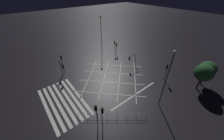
{
  "coord_description": "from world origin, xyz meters",
  "views": [
    {
      "loc": [
        16.87,
        -13.42,
        16.83
      ],
      "look_at": [
        0.0,
        0.0,
        1.97
      ],
      "focal_mm": 20.0,
      "sensor_mm": 36.0,
      "label": 1
    }
  ],
  "objects_px": {
    "traffic_light_median_north": "(132,58)",
    "traffic_light_se_main": "(96,112)",
    "traffic_light_sw_cross": "(62,61)",
    "traffic_light_se_cross": "(102,114)",
    "street_tree_far": "(207,69)",
    "traffic_light_nw_main": "(117,46)",
    "street_lamp_east": "(101,30)",
    "traffic_light_ne_main": "(167,69)",
    "street_tree_near": "(204,73)",
    "traffic_light_sw_main": "(62,66)",
    "street_lamp_west": "(168,73)",
    "traffic_light_nw_cross": "(115,45)"
  },
  "relations": [
    {
      "from": "street_tree_near",
      "to": "street_tree_far",
      "type": "relative_size",
      "value": 1.06
    },
    {
      "from": "traffic_light_nw_cross",
      "to": "traffic_light_nw_main",
      "type": "height_order",
      "value": "traffic_light_nw_cross"
    },
    {
      "from": "traffic_light_se_main",
      "to": "traffic_light_se_cross",
      "type": "xyz_separation_m",
      "value": [
        0.64,
        0.54,
        -0.17
      ]
    },
    {
      "from": "traffic_light_sw_cross",
      "to": "street_lamp_west",
      "type": "relative_size",
      "value": 0.44
    },
    {
      "from": "traffic_light_sw_main",
      "to": "traffic_light_se_main",
      "type": "distance_m",
      "value": 14.25
    },
    {
      "from": "traffic_light_sw_main",
      "to": "street_lamp_east",
      "type": "xyz_separation_m",
      "value": [
        -5.49,
        13.84,
        3.78
      ]
    },
    {
      "from": "traffic_light_median_north",
      "to": "traffic_light_ne_main",
      "type": "relative_size",
      "value": 0.87
    },
    {
      "from": "traffic_light_se_cross",
      "to": "traffic_light_sw_cross",
      "type": "xyz_separation_m",
      "value": [
        -16.42,
        0.73,
        0.29
      ]
    },
    {
      "from": "traffic_light_sw_main",
      "to": "street_tree_far",
      "type": "bearing_deg",
      "value": 46.98
    },
    {
      "from": "street_tree_near",
      "to": "street_tree_far",
      "type": "bearing_deg",
      "value": 93.77
    },
    {
      "from": "traffic_light_se_cross",
      "to": "traffic_light_median_north",
      "type": "bearing_deg",
      "value": 30.57
    },
    {
      "from": "traffic_light_median_north",
      "to": "traffic_light_nw_cross",
      "type": "height_order",
      "value": "traffic_light_nw_cross"
    },
    {
      "from": "street_tree_near",
      "to": "traffic_light_sw_cross",
      "type": "bearing_deg",
      "value": -139.63
    },
    {
      "from": "traffic_light_median_north",
      "to": "traffic_light_ne_main",
      "type": "distance_m",
      "value": 8.03
    },
    {
      "from": "traffic_light_ne_main",
      "to": "street_tree_far",
      "type": "xyz_separation_m",
      "value": [
        5.44,
        4.73,
        0.87
      ]
    },
    {
      "from": "traffic_light_median_north",
      "to": "traffic_light_sw_main",
      "type": "distance_m",
      "value": 15.66
    },
    {
      "from": "traffic_light_se_main",
      "to": "street_tree_far",
      "type": "relative_size",
      "value": 0.84
    },
    {
      "from": "traffic_light_median_north",
      "to": "traffic_light_nw_main",
      "type": "relative_size",
      "value": 0.98
    },
    {
      "from": "street_tree_far",
      "to": "traffic_light_nw_main",
      "type": "bearing_deg",
      "value": -166.62
    },
    {
      "from": "traffic_light_nw_main",
      "to": "street_lamp_east",
      "type": "distance_m",
      "value": 6.3
    },
    {
      "from": "traffic_light_sw_main",
      "to": "traffic_light_sw_cross",
      "type": "height_order",
      "value": "traffic_light_sw_cross"
    },
    {
      "from": "traffic_light_sw_cross",
      "to": "traffic_light_se_cross",
      "type": "bearing_deg",
      "value": -92.54
    },
    {
      "from": "traffic_light_nw_main",
      "to": "street_lamp_east",
      "type": "relative_size",
      "value": 0.33
    },
    {
      "from": "traffic_light_se_cross",
      "to": "traffic_light_sw_cross",
      "type": "bearing_deg",
      "value": 87.46
    },
    {
      "from": "traffic_light_se_main",
      "to": "traffic_light_ne_main",
      "type": "distance_m",
      "value": 16.88
    },
    {
      "from": "traffic_light_sw_cross",
      "to": "street_tree_far",
      "type": "height_order",
      "value": "street_tree_far"
    },
    {
      "from": "traffic_light_sw_main",
      "to": "traffic_light_sw_cross",
      "type": "xyz_separation_m",
      "value": [
        -1.55,
        0.65,
        0.46
      ]
    },
    {
      "from": "traffic_light_se_cross",
      "to": "street_tree_far",
      "type": "bearing_deg",
      "value": -12.63
    },
    {
      "from": "traffic_light_se_main",
      "to": "street_lamp_east",
      "type": "distance_m",
      "value": 24.69
    },
    {
      "from": "traffic_light_nw_cross",
      "to": "street_lamp_west",
      "type": "height_order",
      "value": "street_lamp_west"
    },
    {
      "from": "traffic_light_sw_main",
      "to": "traffic_light_nw_main",
      "type": "relative_size",
      "value": 1.12
    },
    {
      "from": "street_lamp_east",
      "to": "traffic_light_nw_cross",
      "type": "bearing_deg",
      "value": 27.92
    },
    {
      "from": "traffic_light_nw_cross",
      "to": "street_lamp_east",
      "type": "height_order",
      "value": "street_lamp_east"
    },
    {
      "from": "traffic_light_median_north",
      "to": "street_lamp_west",
      "type": "bearing_deg",
      "value": 66.95
    },
    {
      "from": "traffic_light_sw_cross",
      "to": "street_lamp_west",
      "type": "height_order",
      "value": "street_lamp_west"
    },
    {
      "from": "traffic_light_nw_cross",
      "to": "street_lamp_east",
      "type": "bearing_deg",
      "value": -62.08
    },
    {
      "from": "traffic_light_sw_main",
      "to": "traffic_light_nw_cross",
      "type": "bearing_deg",
      "value": 96.55
    },
    {
      "from": "traffic_light_sw_main",
      "to": "street_lamp_west",
      "type": "height_order",
      "value": "street_lamp_west"
    },
    {
      "from": "traffic_light_median_north",
      "to": "street_tree_far",
      "type": "height_order",
      "value": "street_tree_far"
    },
    {
      "from": "traffic_light_nw_main",
      "to": "street_tree_near",
      "type": "relative_size",
      "value": 0.61
    },
    {
      "from": "traffic_light_nw_cross",
      "to": "traffic_light_sw_main",
      "type": "bearing_deg",
      "value": 6.55
    },
    {
      "from": "traffic_light_median_north",
      "to": "traffic_light_se_main",
      "type": "bearing_deg",
      "value": 27.79
    },
    {
      "from": "street_lamp_west",
      "to": "street_tree_far",
      "type": "relative_size",
      "value": 1.98
    },
    {
      "from": "street_lamp_east",
      "to": "street_tree_near",
      "type": "relative_size",
      "value": 1.87
    },
    {
      "from": "street_tree_far",
      "to": "traffic_light_se_main",
      "type": "bearing_deg",
      "value": -103.93
    },
    {
      "from": "traffic_light_nw_cross",
      "to": "street_lamp_east",
      "type": "relative_size",
      "value": 0.38
    },
    {
      "from": "traffic_light_se_main",
      "to": "street_tree_far",
      "type": "xyz_separation_m",
      "value": [
        5.36,
        21.61,
        0.5
      ]
    },
    {
      "from": "traffic_light_sw_main",
      "to": "traffic_light_nw_main",
      "type": "distance_m",
      "value": 16.09
    },
    {
      "from": "traffic_light_nw_main",
      "to": "traffic_light_median_north",
      "type": "bearing_deg",
      "value": -12.74
    },
    {
      "from": "street_tree_near",
      "to": "traffic_light_sw_main",
      "type": "bearing_deg",
      "value": -136.47
    }
  ]
}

